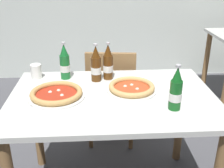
% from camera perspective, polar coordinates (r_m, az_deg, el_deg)
% --- Properties ---
extents(dining_table_main, '(1.20, 0.80, 0.75)m').
position_cam_1_polar(dining_table_main, '(1.67, 0.10, -5.87)').
color(dining_table_main, silver).
rests_on(dining_table_main, ground_plane).
extents(chair_behind_table, '(0.44, 0.44, 0.85)m').
position_cam_1_polar(chair_behind_table, '(2.28, -0.15, -1.62)').
color(chair_behind_table, olive).
rests_on(chair_behind_table, ground_plane).
extents(pizza_margherita_near, '(0.30, 0.30, 0.04)m').
position_cam_1_polar(pizza_margherita_near, '(1.66, 4.06, -0.80)').
color(pizza_margherita_near, white).
rests_on(pizza_margherita_near, dining_table_main).
extents(pizza_marinara_far, '(0.32, 0.32, 0.04)m').
position_cam_1_polar(pizza_marinara_far, '(1.61, -11.38, -2.03)').
color(pizza_marinara_far, white).
rests_on(pizza_marinara_far, dining_table_main).
extents(beer_bottle_left, '(0.07, 0.07, 0.25)m').
position_cam_1_polar(beer_bottle_left, '(1.46, 13.03, -1.40)').
color(beer_bottle_left, '#14591E').
rests_on(beer_bottle_left, dining_table_main).
extents(beer_bottle_center, '(0.07, 0.07, 0.25)m').
position_cam_1_polar(beer_bottle_center, '(1.84, -9.71, 4.20)').
color(beer_bottle_center, '#196B2D').
rests_on(beer_bottle_center, dining_table_main).
extents(beer_bottle_right, '(0.07, 0.07, 0.25)m').
position_cam_1_polar(beer_bottle_right, '(1.78, -3.33, 3.83)').
color(beer_bottle_right, '#512D0F').
rests_on(beer_bottle_right, dining_table_main).
extents(beer_bottle_extra, '(0.07, 0.07, 0.25)m').
position_cam_1_polar(beer_bottle_extra, '(1.81, -0.82, 4.21)').
color(beer_bottle_extra, '#512D0F').
rests_on(beer_bottle_extra, dining_table_main).
extents(napkin_with_cutlery, '(0.23, 0.23, 0.01)m').
position_cam_1_polar(napkin_with_cutlery, '(1.80, 13.53, -0.07)').
color(napkin_with_cutlery, white).
rests_on(napkin_with_cutlery, dining_table_main).
extents(paper_cup, '(0.07, 0.07, 0.09)m').
position_cam_1_polar(paper_cup, '(1.90, -15.37, 2.52)').
color(paper_cup, white).
rests_on(paper_cup, dining_table_main).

